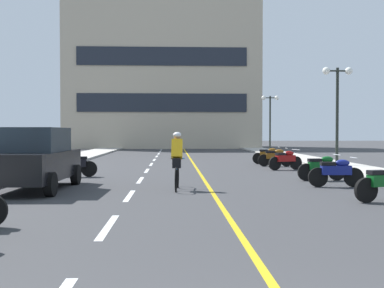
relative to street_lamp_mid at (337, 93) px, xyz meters
name	(u,v)px	position (x,y,z in m)	size (l,w,h in m)	color
ground_plane	(190,166)	(-7.06, 1.32, -3.60)	(140.00, 140.00, 0.00)	#38383A
curb_left	(61,161)	(-14.26, 4.32, -3.54)	(2.40, 72.00, 0.12)	#B7B2A8
curb_right	(312,161)	(0.14, 4.32, -3.54)	(2.40, 72.00, 0.12)	#B7B2A8
lane_dash_1	(108,227)	(-9.06, -13.68, -3.60)	(0.14, 2.20, 0.01)	silver
lane_dash_2	(129,196)	(-9.06, -9.68, -3.60)	(0.14, 2.20, 0.01)	silver
lane_dash_3	(140,180)	(-9.06, -5.68, -3.60)	(0.14, 2.20, 0.01)	silver
lane_dash_4	(147,171)	(-9.06, -1.68, -3.60)	(0.14, 2.20, 0.01)	silver
lane_dash_5	(151,164)	(-9.06, 2.32, -3.60)	(0.14, 2.20, 0.01)	silver
lane_dash_6	(154,160)	(-9.06, 6.32, -3.60)	(0.14, 2.20, 0.01)	silver
lane_dash_7	(157,156)	(-9.06, 10.32, -3.60)	(0.14, 2.20, 0.01)	silver
lane_dash_8	(159,154)	(-9.06, 14.32, -3.60)	(0.14, 2.20, 0.01)	silver
lane_dash_9	(160,152)	(-9.06, 18.32, -3.60)	(0.14, 2.20, 0.01)	silver
lane_dash_10	(161,150)	(-9.06, 22.32, -3.60)	(0.14, 2.20, 0.01)	silver
lane_dash_11	(162,149)	(-9.06, 26.32, -3.60)	(0.14, 2.20, 0.01)	silver
centre_line_yellow	(192,162)	(-6.81, 4.32, -3.60)	(0.12, 66.00, 0.01)	gold
office_building	(163,78)	(-9.02, 30.28, 4.29)	(20.67, 10.04, 15.78)	#BCAD93
street_lamp_mid	(337,93)	(0.00, 0.00, 0.00)	(1.46, 0.36, 4.70)	black
street_lamp_far	(270,110)	(0.16, 16.12, -0.05)	(1.46, 0.36, 4.63)	black
parked_car_near	(35,159)	(-11.93, -8.32, -2.68)	(2.00, 4.24, 1.82)	black
motorcycle_4	(336,172)	(-2.90, -7.98, -3.13)	(1.70, 0.60, 0.92)	black
motorcycle_5	(322,167)	(-2.73, -6.09, -3.13)	(1.70, 0.60, 0.92)	black
motorcycle_6	(74,164)	(-11.65, -4.41, -3.13)	(1.70, 0.60, 0.92)	black
motorcycle_7	(286,159)	(-2.86, -1.47, -3.13)	(1.64, 0.79, 0.92)	black
motorcycle_8	(276,157)	(-2.86, 0.60, -3.13)	(1.70, 0.60, 0.92)	black
motorcycle_9	(269,155)	(-2.82, 2.37, -3.13)	(1.70, 0.60, 0.92)	black
cyclist_rider	(177,159)	(-7.80, -8.41, -2.71)	(0.42, 1.77, 1.71)	black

